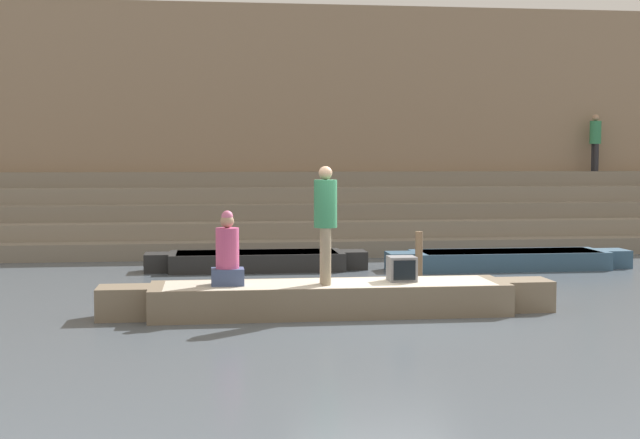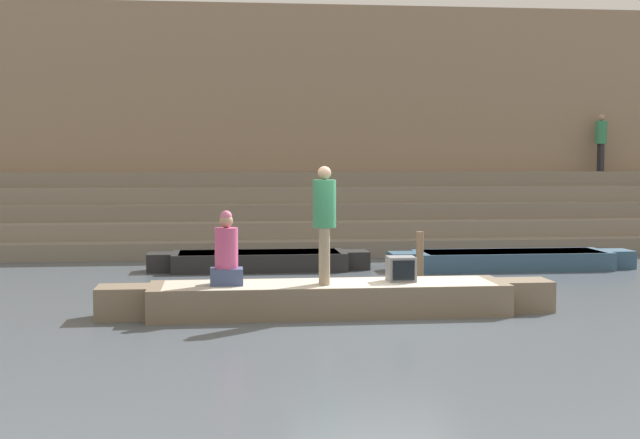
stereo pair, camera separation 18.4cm
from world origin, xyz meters
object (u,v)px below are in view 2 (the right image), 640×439
(moored_boat_distant, at_px, (259,260))
(tv_set, at_px, (401,269))
(person_standing, at_px, (324,216))
(moored_boat_shore, at_px, (512,259))
(person_rowing, at_px, (226,255))
(mooring_post, at_px, (420,262))
(rowboat_main, at_px, (329,298))
(person_on_steps, at_px, (601,138))

(moored_boat_distant, bearing_deg, tv_set, -68.88)
(person_standing, bearing_deg, moored_boat_shore, 45.97)
(person_rowing, xyz_separation_m, tv_set, (2.72, 0.09, -0.26))
(mooring_post, bearing_deg, person_standing, -131.75)
(person_standing, distance_m, tv_set, 1.51)
(rowboat_main, bearing_deg, mooring_post, 46.15)
(rowboat_main, bearing_deg, person_on_steps, 48.39)
(rowboat_main, distance_m, person_rowing, 1.71)
(moored_boat_shore, bearing_deg, person_on_steps, 54.75)
(person_standing, relative_size, mooring_post, 1.66)
(person_standing, distance_m, person_on_steps, 14.52)
(person_rowing, relative_size, moored_boat_distant, 0.24)
(tv_set, relative_size, moored_boat_shore, 0.08)
(person_standing, xyz_separation_m, person_on_steps, (9.29, 11.06, 1.43))
(tv_set, bearing_deg, person_standing, -172.15)
(tv_set, relative_size, mooring_post, 0.39)
(rowboat_main, bearing_deg, person_standing, -122.67)
(rowboat_main, xyz_separation_m, person_standing, (-0.09, -0.14, 1.27))
(person_rowing, bearing_deg, person_standing, 12.58)
(moored_boat_distant, bearing_deg, person_on_steps, 29.49)
(tv_set, xyz_separation_m, mooring_post, (0.77, 2.04, -0.14))
(person_rowing, height_order, tv_set, person_rowing)
(person_standing, xyz_separation_m, tv_set, (1.24, 0.21, -0.85))
(person_rowing, relative_size, person_on_steps, 0.70)
(tv_set, height_order, moored_boat_shore, tv_set)
(person_rowing, relative_size, tv_set, 2.67)
(person_rowing, xyz_separation_m, moored_boat_distant, (0.75, 5.55, -0.73))
(rowboat_main, height_order, person_on_steps, person_on_steps)
(person_standing, height_order, person_rowing, person_standing)
(tv_set, relative_size, moored_boat_distant, 0.09)
(person_rowing, height_order, moored_boat_shore, person_rowing)
(person_on_steps, bearing_deg, rowboat_main, -28.66)
(moored_boat_shore, xyz_separation_m, mooring_post, (-2.71, -2.95, 0.33))
(person_standing, bearing_deg, rowboat_main, 57.03)
(moored_boat_shore, bearing_deg, moored_boat_distant, 177.71)
(person_rowing, distance_m, moored_boat_distant, 5.65)
(person_standing, bearing_deg, tv_set, 7.70)
(person_rowing, distance_m, person_on_steps, 15.50)
(person_standing, relative_size, person_rowing, 1.59)
(moored_boat_shore, distance_m, moored_boat_distant, 5.48)
(rowboat_main, relative_size, moored_boat_distant, 1.49)
(moored_boat_shore, bearing_deg, mooring_post, -129.91)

